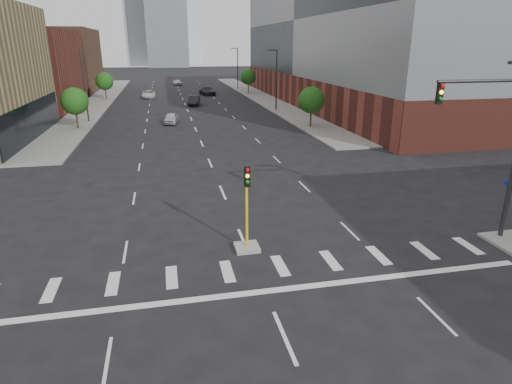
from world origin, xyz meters
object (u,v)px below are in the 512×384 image
object	(u,v)px
median_traffic_signal	(247,232)
mast_arm_signal	(505,134)
car_near_left	(171,118)
car_distant	(177,82)
car_deep_right	(207,91)
car_far_left	(149,94)
car_mid_right	(194,100)

from	to	relation	value
median_traffic_signal	mast_arm_signal	bearing A→B (deg)	-6.64
car_near_left	car_distant	world-z (taller)	car_distant
car_deep_right	car_distant	bearing A→B (deg)	92.38
car_far_left	car_distant	distance (m)	27.56
mast_arm_signal	car_deep_right	distance (m)	72.36
car_near_left	median_traffic_signal	bearing A→B (deg)	-78.32
mast_arm_signal	car_near_left	size ratio (longest dim) A/B	2.26
median_traffic_signal	car_near_left	xyz separation A→B (m)	(-2.79, 37.81, -0.29)
car_near_left	car_far_left	size ratio (longest dim) A/B	0.77
car_near_left	car_distant	distance (m)	56.46
car_near_left	car_far_left	world-z (taller)	car_far_left
car_near_left	car_mid_right	world-z (taller)	car_mid_right
mast_arm_signal	car_deep_right	world-z (taller)	mast_arm_signal
mast_arm_signal	car_deep_right	bearing A→B (deg)	95.84
car_mid_right	car_far_left	size ratio (longest dim) A/B	0.93
car_near_left	car_distant	bearing A→B (deg)	94.48
car_distant	car_near_left	bearing A→B (deg)	-102.55
car_far_left	car_near_left	bearing A→B (deg)	-82.64
median_traffic_signal	car_near_left	size ratio (longest dim) A/B	1.09
car_mid_right	car_distant	world-z (taller)	car_mid_right
mast_arm_signal	car_distant	world-z (taller)	mast_arm_signal
car_mid_right	car_distant	xyz separation A→B (m)	(-1.35, 39.10, -0.08)
car_deep_right	median_traffic_signal	bearing A→B (deg)	-104.03
car_near_left	car_deep_right	xyz separation A→B (m)	(8.06, 32.54, 0.15)
car_mid_right	car_deep_right	distance (m)	15.72
median_traffic_signal	car_far_left	size ratio (longest dim) A/B	0.84
car_mid_right	car_deep_right	world-z (taller)	car_deep_right
car_near_left	car_distant	size ratio (longest dim) A/B	0.95
median_traffic_signal	car_deep_right	bearing A→B (deg)	85.71
median_traffic_signal	car_mid_right	bearing A→B (deg)	88.44
car_mid_right	mast_arm_signal	bearing A→B (deg)	-69.72
mast_arm_signal	median_traffic_signal	bearing A→B (deg)	173.36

